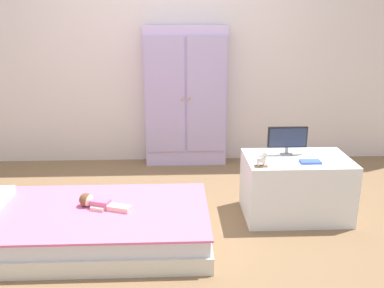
% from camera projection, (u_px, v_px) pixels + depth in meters
% --- Properties ---
extents(ground_plane, '(10.00, 10.00, 0.02)m').
position_uv_depth(ground_plane, '(165.00, 225.00, 3.27)').
color(ground_plane, brown).
extents(back_wall, '(6.40, 0.05, 2.70)m').
position_uv_depth(back_wall, '(165.00, 36.00, 4.37)').
color(back_wall, silver).
rests_on(back_wall, ground_plane).
extents(bed, '(1.83, 0.93, 0.24)m').
position_uv_depth(bed, '(81.00, 226.00, 2.98)').
color(bed, silver).
rests_on(bed, ground_plane).
extents(doll, '(0.38, 0.20, 0.10)m').
position_uv_depth(doll, '(95.00, 202.00, 2.98)').
color(doll, '#D6668E').
rests_on(doll, bed).
extents(wardrobe, '(0.86, 0.24, 1.47)m').
position_uv_depth(wardrobe, '(186.00, 97.00, 4.41)').
color(wardrobe, silver).
rests_on(wardrobe, ground_plane).
extents(tv_stand, '(0.82, 0.53, 0.49)m').
position_uv_depth(tv_stand, '(296.00, 187.00, 3.35)').
color(tv_stand, white).
rests_on(tv_stand, ground_plane).
extents(tv_monitor, '(0.31, 0.10, 0.23)m').
position_uv_depth(tv_monitor, '(287.00, 138.00, 3.32)').
color(tv_monitor, '#99999E').
rests_on(tv_monitor, tv_stand).
extents(rocking_horse_toy, '(0.10, 0.04, 0.12)m').
position_uv_depth(rocking_horse_toy, '(262.00, 160.00, 3.07)').
color(rocking_horse_toy, '#8E6642').
rests_on(rocking_horse_toy, tv_stand).
extents(book_blue, '(0.16, 0.08, 0.02)m').
position_uv_depth(book_blue, '(310.00, 162.00, 3.16)').
color(book_blue, blue).
rests_on(book_blue, tv_stand).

